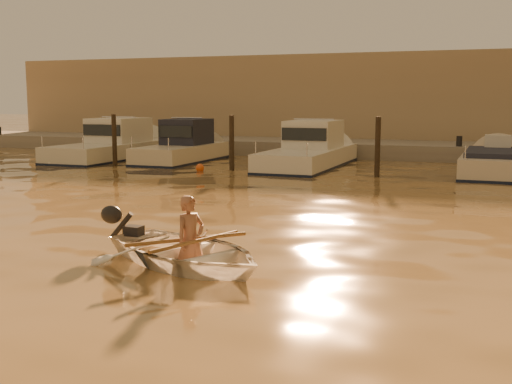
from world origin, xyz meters
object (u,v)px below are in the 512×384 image
at_px(moored_boat_0, 111,145).
at_px(moored_boat_2, 309,150).
at_px(dinghy, 187,252).
at_px(waterfront_building, 430,102).
at_px(moored_boat_1, 181,147).
at_px(person, 190,241).
at_px(moored_boat_3, 496,168).

bearing_deg(moored_boat_0, moored_boat_2, 0.00).
height_order(dinghy, waterfront_building, waterfront_building).
distance_m(moored_boat_0, moored_boat_1, 3.43).
bearing_deg(dinghy, waterfront_building, 22.67).
bearing_deg(moored_boat_2, person, -80.35).
relative_size(person, moored_boat_2, 0.19).
bearing_deg(person, moored_boat_2, 34.11).
height_order(dinghy, person, person).
height_order(moored_boat_0, moored_boat_1, same).
relative_size(moored_boat_0, moored_boat_2, 1.00).
bearing_deg(moored_boat_1, moored_boat_2, 0.00).
xyz_separation_m(dinghy, moored_boat_2, (-2.44, 14.84, 0.42)).
relative_size(moored_boat_0, moored_boat_3, 1.19).
bearing_deg(moored_boat_2, moored_boat_1, 180.00).
xyz_separation_m(person, waterfront_building, (0.71, 25.89, 2.00)).
height_order(moored_boat_1, moored_boat_3, moored_boat_1).
bearing_deg(dinghy, moored_boat_3, 8.23).
relative_size(moored_boat_2, waterfront_building, 0.16).
bearing_deg(moored_boat_2, moored_boat_3, 0.00).
distance_m(moored_boat_2, waterfront_building, 11.61).
bearing_deg(moored_boat_1, waterfront_building, 51.57).
xyz_separation_m(moored_boat_1, waterfront_building, (8.73, 11.00, 1.77)).
relative_size(dinghy, moored_boat_3, 0.49).
xyz_separation_m(moored_boat_2, moored_boat_3, (6.76, 0.00, -0.40)).
height_order(moored_boat_3, waterfront_building, waterfront_building).
bearing_deg(moored_boat_1, moored_boat_0, 180.00).
relative_size(moored_boat_1, waterfront_building, 0.13).
relative_size(person, moored_boat_3, 0.22).
relative_size(moored_boat_0, waterfront_building, 0.16).
bearing_deg(waterfront_building, person, -91.58).
bearing_deg(moored_boat_3, dinghy, -106.23).
distance_m(person, moored_boat_1, 16.91).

